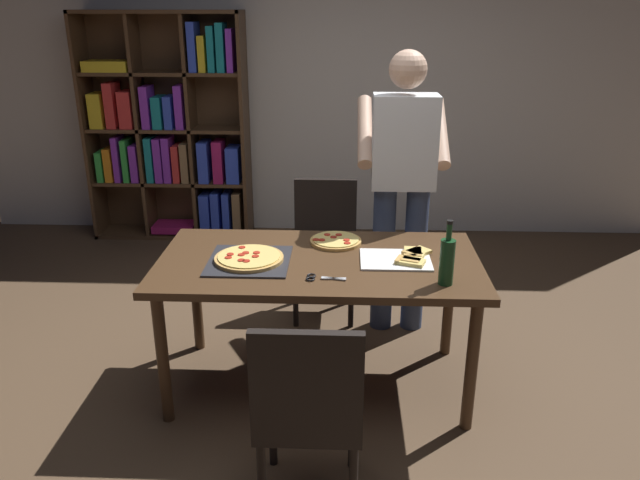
# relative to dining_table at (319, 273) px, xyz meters

# --- Properties ---
(ground_plane) EXTENTS (12.00, 12.00, 0.00)m
(ground_plane) POSITION_rel_dining_table_xyz_m (0.00, 0.00, -0.67)
(ground_plane) COLOR brown
(back_wall) EXTENTS (6.40, 0.10, 2.80)m
(back_wall) POSITION_rel_dining_table_xyz_m (0.00, 2.60, 0.73)
(back_wall) COLOR silver
(back_wall) RESTS_ON ground_plane
(dining_table) EXTENTS (1.66, 0.87, 0.75)m
(dining_table) POSITION_rel_dining_table_xyz_m (0.00, 0.00, 0.00)
(dining_table) COLOR #4C331E
(dining_table) RESTS_ON ground_plane
(chair_near_camera) EXTENTS (0.42, 0.42, 0.90)m
(chair_near_camera) POSITION_rel_dining_table_xyz_m (-0.00, -0.92, -0.16)
(chair_near_camera) COLOR black
(chair_near_camera) RESTS_ON ground_plane
(chair_far_side) EXTENTS (0.42, 0.42, 0.90)m
(chair_far_side) POSITION_rel_dining_table_xyz_m (0.00, 0.92, -0.16)
(chair_far_side) COLOR black
(chair_far_side) RESTS_ON ground_plane
(bookshelf) EXTENTS (1.40, 0.35, 1.95)m
(bookshelf) POSITION_rel_dining_table_xyz_m (-1.41, 2.37, 0.26)
(bookshelf) COLOR #513823
(bookshelf) RESTS_ON ground_plane
(person_serving_pizza) EXTENTS (0.55, 0.54, 1.75)m
(person_serving_pizza) POSITION_rel_dining_table_xyz_m (0.48, 0.70, 0.33)
(person_serving_pizza) COLOR #38476B
(person_serving_pizza) RESTS_ON ground_plane
(pepperoni_pizza_on_tray) EXTENTS (0.41, 0.41, 0.04)m
(pepperoni_pizza_on_tray) POSITION_rel_dining_table_xyz_m (-0.35, -0.05, 0.09)
(pepperoni_pizza_on_tray) COLOR #2D2D33
(pepperoni_pizza_on_tray) RESTS_ON dining_table
(pizza_slices_on_towel) EXTENTS (0.38, 0.29, 0.03)m
(pizza_slices_on_towel) POSITION_rel_dining_table_xyz_m (0.44, 0.01, 0.09)
(pizza_slices_on_towel) COLOR white
(pizza_slices_on_towel) RESTS_ON dining_table
(wine_bottle) EXTENTS (0.07, 0.07, 0.32)m
(wine_bottle) POSITION_rel_dining_table_xyz_m (0.61, -0.27, 0.20)
(wine_bottle) COLOR #194723
(wine_bottle) RESTS_ON dining_table
(kitchen_scissors) EXTENTS (0.20, 0.09, 0.01)m
(kitchen_scissors) POSITION_rel_dining_table_xyz_m (0.01, -0.24, 0.08)
(kitchen_scissors) COLOR silver
(kitchen_scissors) RESTS_ON dining_table
(second_pizza_plain) EXTENTS (0.28, 0.28, 0.03)m
(second_pizza_plain) POSITION_rel_dining_table_xyz_m (0.08, 0.24, 0.09)
(second_pizza_plain) COLOR tan
(second_pizza_plain) RESTS_ON dining_table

